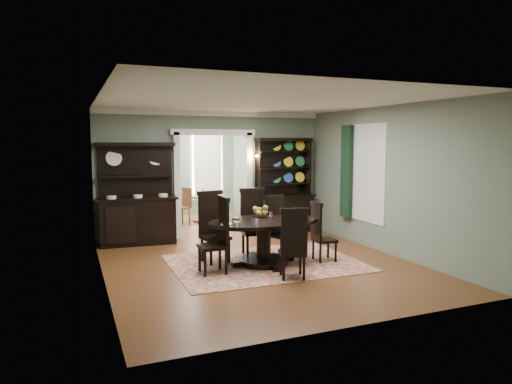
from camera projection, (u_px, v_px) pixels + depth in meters
room at (261, 180)px, 8.27m from camera, size 5.51×6.01×3.01m
parlor at (188, 168)px, 13.32m from camera, size 3.51×3.50×3.01m
doorway_trim at (213, 169)px, 10.98m from camera, size 2.08×0.25×2.57m
right_window at (357, 172)px, 10.10m from camera, size 0.15×1.47×2.12m
wall_sconce at (252, 158)px, 11.17m from camera, size 0.27×0.21×0.21m
rug at (265, 263)px, 8.57m from camera, size 3.49×2.61×0.01m
dining_table at (264, 234)px, 8.45m from camera, size 2.16×2.03×0.83m
centerpiece at (260, 217)px, 8.36m from camera, size 1.52×0.98×0.25m
chair_far_left at (212, 224)px, 8.66m from camera, size 0.57×0.55×1.35m
chair_far_mid at (253, 220)px, 9.17m from camera, size 0.55×0.53×1.35m
chair_far_right at (278, 224)px, 9.09m from camera, size 0.56×0.55×1.21m
chair_end_left at (219, 233)px, 7.88m from camera, size 0.48×0.52×1.34m
chair_end_right at (320, 230)px, 8.64m from camera, size 0.44×0.46×1.15m
chair_near at (293, 242)px, 7.46m from camera, size 0.55×0.54×1.21m
sideboard at (138, 209)px, 10.14m from camera, size 1.75×0.72×2.26m
welsh_dresser at (284, 198)px, 11.50m from camera, size 1.57×0.70×2.37m
parlor_table at (201, 205)px, 13.00m from camera, size 0.81×0.81×0.75m
parlor_chair_left at (183, 205)px, 12.48m from camera, size 0.49×0.48×1.02m
parlor_chair_right at (207, 205)px, 12.99m from camera, size 0.39×0.39×0.92m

